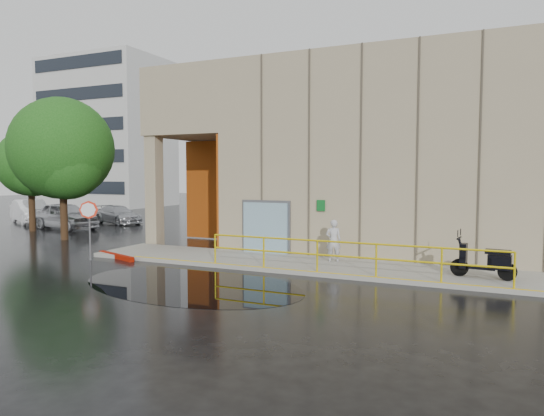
{
  "coord_description": "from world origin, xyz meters",
  "views": [
    {
      "loc": [
        8.23,
        -11.57,
        3.29
      ],
      "look_at": [
        1.77,
        3.0,
        2.17
      ],
      "focal_mm": 32.0,
      "sensor_mm": 36.0,
      "label": 1
    }
  ],
  "objects_px": {
    "car_b": "(30,211)",
    "tree_far": "(31,166)",
    "stop_sign": "(89,216)",
    "red_curb": "(116,256)",
    "tree_near": "(63,152)",
    "car_a": "(65,216)",
    "car_c": "(118,215)",
    "person": "(333,241)",
    "scooter": "(484,251)"
  },
  "relations": [
    {
      "from": "car_c",
      "to": "tree_far",
      "type": "distance_m",
      "value": 6.46
    },
    {
      "from": "scooter",
      "to": "tree_near",
      "type": "height_order",
      "value": "tree_near"
    },
    {
      "from": "car_a",
      "to": "scooter",
      "type": "bearing_deg",
      "value": -93.29
    },
    {
      "from": "stop_sign",
      "to": "person",
      "type": "bearing_deg",
      "value": -1.07
    },
    {
      "from": "person",
      "to": "red_curb",
      "type": "xyz_separation_m",
      "value": [
        -8.21,
        -1.99,
        -0.82
      ]
    },
    {
      "from": "car_b",
      "to": "tree_near",
      "type": "xyz_separation_m",
      "value": [
        8.81,
        -5.27,
        3.57
      ]
    },
    {
      "from": "car_a",
      "to": "tree_near",
      "type": "distance_m",
      "value": 6.42
    },
    {
      "from": "red_curb",
      "to": "tree_far",
      "type": "distance_m",
      "value": 12.33
    },
    {
      "from": "car_b",
      "to": "tree_far",
      "type": "relative_size",
      "value": 0.82
    },
    {
      "from": "red_curb",
      "to": "car_a",
      "type": "relative_size",
      "value": 0.51
    },
    {
      "from": "car_a",
      "to": "tree_far",
      "type": "distance_m",
      "value": 3.46
    },
    {
      "from": "scooter",
      "to": "car_c",
      "type": "xyz_separation_m",
      "value": [
        -22.39,
        9.47,
        -0.39
      ]
    },
    {
      "from": "person",
      "to": "car_c",
      "type": "relative_size",
      "value": 0.37
    },
    {
      "from": "scooter",
      "to": "car_a",
      "type": "xyz_separation_m",
      "value": [
        -23.08,
        5.67,
        -0.18
      ]
    },
    {
      "from": "scooter",
      "to": "car_a",
      "type": "distance_m",
      "value": 23.76
    },
    {
      "from": "car_c",
      "to": "scooter",
      "type": "bearing_deg",
      "value": -94.85
    },
    {
      "from": "stop_sign",
      "to": "tree_near",
      "type": "bearing_deg",
      "value": 126.12
    },
    {
      "from": "car_a",
      "to": "tree_far",
      "type": "xyz_separation_m",
      "value": [
        -0.71,
        -1.66,
        2.95
      ]
    },
    {
      "from": "person",
      "to": "tree_near",
      "type": "height_order",
      "value": "tree_near"
    },
    {
      "from": "stop_sign",
      "to": "car_c",
      "type": "distance_m",
      "value": 14.24
    },
    {
      "from": "stop_sign",
      "to": "car_a",
      "type": "relative_size",
      "value": 0.48
    },
    {
      "from": "scooter",
      "to": "car_c",
      "type": "relative_size",
      "value": 0.47
    },
    {
      "from": "person",
      "to": "stop_sign",
      "type": "xyz_separation_m",
      "value": [
        -8.83,
        -2.72,
        0.78
      ]
    },
    {
      "from": "person",
      "to": "stop_sign",
      "type": "distance_m",
      "value": 9.27
    },
    {
      "from": "person",
      "to": "car_c",
      "type": "bearing_deg",
      "value": -42.91
    },
    {
      "from": "person",
      "to": "scooter",
      "type": "xyz_separation_m",
      "value": [
        4.96,
        -0.9,
        0.07
      ]
    },
    {
      "from": "red_curb",
      "to": "car_c",
      "type": "xyz_separation_m",
      "value": [
        -9.22,
        10.56,
        0.5
      ]
    },
    {
      "from": "car_a",
      "to": "tree_near",
      "type": "xyz_separation_m",
      "value": [
        3.92,
        -3.64,
        3.56
      ]
    },
    {
      "from": "red_curb",
      "to": "tree_near",
      "type": "distance_m",
      "value": 7.98
    },
    {
      "from": "car_c",
      "to": "tree_near",
      "type": "distance_m",
      "value": 8.95
    },
    {
      "from": "car_b",
      "to": "tree_near",
      "type": "bearing_deg",
      "value": -93.65
    },
    {
      "from": "car_c",
      "to": "tree_near",
      "type": "relative_size",
      "value": 0.58
    },
    {
      "from": "person",
      "to": "car_c",
      "type": "xyz_separation_m",
      "value": [
        -17.43,
        8.57,
        -0.32
      ]
    },
    {
      "from": "person",
      "to": "tree_far",
      "type": "height_order",
      "value": "tree_far"
    },
    {
      "from": "car_a",
      "to": "car_c",
      "type": "height_order",
      "value": "car_a"
    },
    {
      "from": "person",
      "to": "red_curb",
      "type": "distance_m",
      "value": 8.49
    },
    {
      "from": "car_a",
      "to": "tree_far",
      "type": "bearing_deg",
      "value": 167.36
    },
    {
      "from": "red_curb",
      "to": "tree_far",
      "type": "height_order",
      "value": "tree_far"
    },
    {
      "from": "red_curb",
      "to": "car_c",
      "type": "bearing_deg",
      "value": 131.14
    },
    {
      "from": "person",
      "to": "tree_far",
      "type": "xyz_separation_m",
      "value": [
        -18.82,
        3.11,
        2.85
      ]
    },
    {
      "from": "car_b",
      "to": "car_c",
      "type": "height_order",
      "value": "car_b"
    },
    {
      "from": "scooter",
      "to": "red_curb",
      "type": "height_order",
      "value": "scooter"
    },
    {
      "from": "stop_sign",
      "to": "car_b",
      "type": "relative_size",
      "value": 0.48
    },
    {
      "from": "scooter",
      "to": "stop_sign",
      "type": "bearing_deg",
      "value": -165.6
    },
    {
      "from": "car_a",
      "to": "car_c",
      "type": "relative_size",
      "value": 1.16
    },
    {
      "from": "car_b",
      "to": "tree_far",
      "type": "distance_m",
      "value": 6.1
    },
    {
      "from": "car_a",
      "to": "car_b",
      "type": "xyz_separation_m",
      "value": [
        -4.9,
        1.63,
        -0.02
      ]
    },
    {
      "from": "car_c",
      "to": "tree_far",
      "type": "bearing_deg",
      "value": -176.21
    },
    {
      "from": "scooter",
      "to": "stop_sign",
      "type": "height_order",
      "value": "stop_sign"
    },
    {
      "from": "stop_sign",
      "to": "tree_near",
      "type": "height_order",
      "value": "tree_near"
    }
  ]
}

